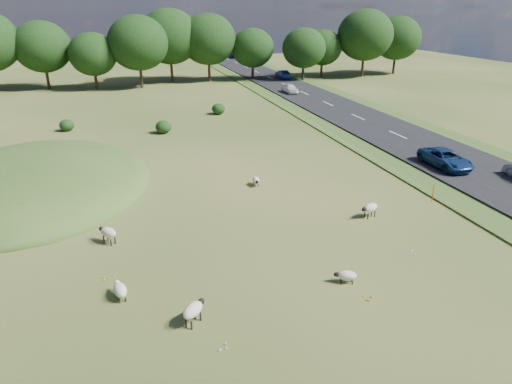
{
  "coord_description": "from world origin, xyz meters",
  "views": [
    {
      "loc": [
        -5.57,
        -21.46,
        11.84
      ],
      "look_at": [
        2.0,
        4.0,
        1.0
      ],
      "focal_mm": 32.0,
      "sensor_mm": 36.0,
      "label": 1
    }
  ],
  "objects_px": {
    "sheep_1": "(370,208)",
    "sheep_3": "(256,180)",
    "sheep_4": "(193,310)",
    "sheep_5": "(108,232)",
    "sheep_0": "(346,275)",
    "car_0": "(290,88)",
    "marker_post": "(433,193)",
    "car_3": "(446,158)",
    "car_1": "(234,55)",
    "sheep_2": "(120,290)",
    "car_4": "(283,74)"
  },
  "relations": [
    {
      "from": "sheep_2",
      "to": "sheep_0",
      "type": "bearing_deg",
      "value": -111.53
    },
    {
      "from": "sheep_0",
      "to": "sheep_4",
      "type": "relative_size",
      "value": 0.92
    },
    {
      "from": "sheep_0",
      "to": "marker_post",
      "type": "bearing_deg",
      "value": -122.96
    },
    {
      "from": "sheep_3",
      "to": "sheep_1",
      "type": "bearing_deg",
      "value": 41.59
    },
    {
      "from": "car_0",
      "to": "car_1",
      "type": "relative_size",
      "value": 0.83
    },
    {
      "from": "sheep_1",
      "to": "car_0",
      "type": "xyz_separation_m",
      "value": [
        9.99,
        40.36,
        0.27
      ]
    },
    {
      "from": "sheep_3",
      "to": "marker_post",
      "type": "bearing_deg",
      "value": 64.98
    },
    {
      "from": "sheep_0",
      "to": "car_4",
      "type": "xyz_separation_m",
      "value": [
        18.39,
        60.17,
        0.54
      ]
    },
    {
      "from": "sheep_5",
      "to": "car_0",
      "type": "bearing_deg",
      "value": -70.34
    },
    {
      "from": "sheep_5",
      "to": "marker_post",
      "type": "bearing_deg",
      "value": -128.28
    },
    {
      "from": "marker_post",
      "to": "sheep_5",
      "type": "xyz_separation_m",
      "value": [
        -20.2,
        0.18,
        0.04
      ]
    },
    {
      "from": "sheep_2",
      "to": "sheep_4",
      "type": "distance_m",
      "value": 3.82
    },
    {
      "from": "marker_post",
      "to": "car_1",
      "type": "height_order",
      "value": "car_1"
    },
    {
      "from": "sheep_4",
      "to": "sheep_3",
      "type": "bearing_deg",
      "value": 18.82
    },
    {
      "from": "car_0",
      "to": "car_3",
      "type": "height_order",
      "value": "car_3"
    },
    {
      "from": "sheep_2",
      "to": "sheep_3",
      "type": "height_order",
      "value": "sheep_2"
    },
    {
      "from": "car_1",
      "to": "car_3",
      "type": "xyz_separation_m",
      "value": [
        -3.8,
        -82.69,
        0.01
      ]
    },
    {
      "from": "sheep_2",
      "to": "car_4",
      "type": "relative_size",
      "value": 0.31
    },
    {
      "from": "sheep_1",
      "to": "sheep_3",
      "type": "relative_size",
      "value": 1.17
    },
    {
      "from": "marker_post",
      "to": "sheep_3",
      "type": "relative_size",
      "value": 1.1
    },
    {
      "from": "sheep_0",
      "to": "car_0",
      "type": "height_order",
      "value": "car_0"
    },
    {
      "from": "sheep_2",
      "to": "car_3",
      "type": "bearing_deg",
      "value": -78.96
    },
    {
      "from": "sheep_1",
      "to": "car_4",
      "type": "height_order",
      "value": "car_4"
    },
    {
      "from": "sheep_3",
      "to": "car_3",
      "type": "distance_m",
      "value": 15.09
    },
    {
      "from": "marker_post",
      "to": "sheep_0",
      "type": "bearing_deg",
      "value": -144.55
    },
    {
      "from": "sheep_2",
      "to": "marker_post",
      "type": "bearing_deg",
      "value": -87.01
    },
    {
      "from": "sheep_1",
      "to": "sheep_0",
      "type": "bearing_deg",
      "value": 34.53
    },
    {
      "from": "car_0",
      "to": "car_3",
      "type": "relative_size",
      "value": 0.78
    },
    {
      "from": "marker_post",
      "to": "sheep_5",
      "type": "bearing_deg",
      "value": 179.49
    },
    {
      "from": "car_0",
      "to": "sheep_5",
      "type": "bearing_deg",
      "value": -122.57
    },
    {
      "from": "sheep_0",
      "to": "sheep_1",
      "type": "bearing_deg",
      "value": -105.94
    },
    {
      "from": "sheep_4",
      "to": "sheep_5",
      "type": "bearing_deg",
      "value": 66.97
    },
    {
      "from": "car_3",
      "to": "car_4",
      "type": "bearing_deg",
      "value": 85.48
    },
    {
      "from": "car_1",
      "to": "sheep_2",
      "type": "bearing_deg",
      "value": 73.04
    },
    {
      "from": "sheep_2",
      "to": "car_1",
      "type": "bearing_deg",
      "value": -28.78
    },
    {
      "from": "marker_post",
      "to": "car_3",
      "type": "height_order",
      "value": "car_3"
    },
    {
      "from": "sheep_1",
      "to": "sheep_5",
      "type": "relative_size",
      "value": 1.03
    },
    {
      "from": "sheep_5",
      "to": "sheep_0",
      "type": "bearing_deg",
      "value": -161.9
    },
    {
      "from": "car_1",
      "to": "sheep_4",
      "type": "bearing_deg",
      "value": 75.02
    },
    {
      "from": "sheep_0",
      "to": "sheep_3",
      "type": "relative_size",
      "value": 1.01
    },
    {
      "from": "sheep_0",
      "to": "sheep_5",
      "type": "distance_m",
      "value": 12.66
    },
    {
      "from": "sheep_4",
      "to": "car_1",
      "type": "xyz_separation_m",
      "value": [
        25.59,
        95.65,
        0.25
      ]
    },
    {
      "from": "sheep_4",
      "to": "car_3",
      "type": "distance_m",
      "value": 25.35
    },
    {
      "from": "car_1",
      "to": "car_4",
      "type": "relative_size",
      "value": 1.1
    },
    {
      "from": "sheep_3",
      "to": "car_3",
      "type": "height_order",
      "value": "car_3"
    },
    {
      "from": "sheep_3",
      "to": "car_1",
      "type": "bearing_deg",
      "value": 172.96
    },
    {
      "from": "sheep_1",
      "to": "sheep_2",
      "type": "height_order",
      "value": "sheep_1"
    },
    {
      "from": "sheep_3",
      "to": "sheep_4",
      "type": "bearing_deg",
      "value": -19.89
    },
    {
      "from": "sheep_0",
      "to": "car_1",
      "type": "distance_m",
      "value": 96.53
    },
    {
      "from": "sheep_1",
      "to": "sheep_3",
      "type": "height_order",
      "value": "sheep_1"
    }
  ]
}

